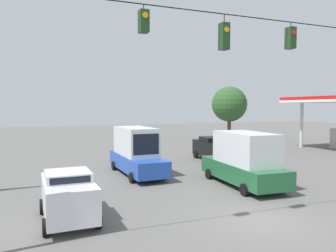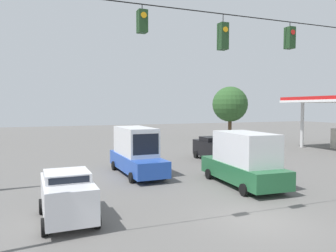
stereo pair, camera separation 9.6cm
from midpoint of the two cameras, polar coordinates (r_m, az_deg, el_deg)
The scene contains 10 objects.
ground_plane at distance 14.19m, azimuth 15.87°, elevation -15.59°, with size 140.00×140.00×0.00m, color #605E5B.
overhead_signal_span at distance 13.72m, azimuth 15.50°, elevation 7.37°, with size 23.40×0.38×8.73m.
box_truck_green_crossing_near at distance 19.51m, azimuth 13.18°, elevation -5.73°, with size 2.79×6.55×3.11m.
sedan_black_oncoming_far at distance 28.42m, azimuth 7.80°, elevation -3.81°, with size 2.19×4.24×1.99m.
box_truck_blue_withflow_mid at distance 22.33m, azimuth -5.44°, elevation -4.43°, with size 2.47×6.80×3.18m.
sedan_white_parked_shoulder at distance 14.00m, azimuth -16.96°, elevation -11.41°, with size 2.15×4.09×2.01m.
traffic_cone_nearest at distance 15.38m, azimuth -13.82°, elevation -12.74°, with size 0.34×0.34×0.67m, color orange.
traffic_cone_second at distance 17.36m, azimuth -15.75°, elevation -10.90°, with size 0.34×0.34×0.67m, color orange.
traffic_cone_third at distance 19.15m, azimuth -15.61°, elevation -9.55°, with size 0.34×0.34×0.67m, color orange.
tree_horizon_right at distance 47.83m, azimuth 10.82°, elevation 3.74°, with size 5.05×5.05×7.47m.
Camera 2 is at (8.19, 10.63, 4.58)m, focal length 35.00 mm.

